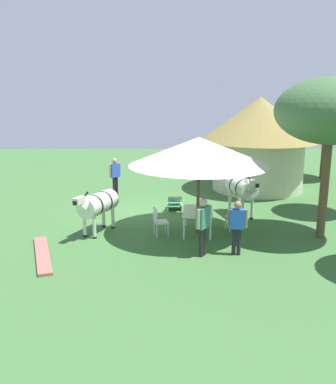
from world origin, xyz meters
name	(u,v)px	position (x,y,z in m)	size (l,w,h in m)	color
ground_plane	(154,213)	(0.00, 0.00, 0.00)	(36.00, 36.00, 0.00)	#3C6934
thatched_hut	(259,138)	(-3.96, 4.68, 2.37)	(5.29, 5.29, 4.20)	beige
shade_umbrella	(199,151)	(2.19, 1.43, 2.63)	(4.36, 4.36, 3.07)	brown
patio_dining_table	(198,213)	(2.19, 1.43, 0.66)	(1.58, 1.07, 0.74)	silver
patio_chair_near_lawn	(158,220)	(2.48, 0.19, 0.52)	(0.52, 0.51, 0.90)	silver
patio_chair_west_end	(236,215)	(1.94, 2.69, 0.52)	(0.51, 0.50, 0.90)	white
guest_beside_umbrella	(237,223)	(4.07, 2.35, 0.93)	(0.25, 0.55, 1.54)	black
guest_behind_table	(203,222)	(4.14, 1.41, 0.98)	(0.50, 0.42, 1.63)	black
standing_watcher	(115,173)	(-2.76, -1.74, 0.99)	(0.46, 0.46, 1.65)	black
striped_lounge_chair	(175,203)	(-0.46, 0.77, 0.26)	(0.82, 0.57, 0.63)	#3D9B6E
zebra_nearest_camera	(242,188)	(0.32, 3.17, 1.04)	(2.09, 1.01, 1.58)	silver
zebra_by_umbrella	(97,204)	(2.17, -1.75, 0.94)	(1.95, 1.20, 1.48)	silver
acacia_tree_far_lawn	(331,112)	(2.65, 5.22, 3.84)	(3.26, 3.26, 4.85)	brown
acacia_tree_left_background	(327,110)	(-6.23, 8.53, 3.50)	(2.90, 2.90, 4.38)	#4A3C24
brick_patio_kerb	(42,255)	(4.11, -3.00, 0.04)	(2.80, 0.36, 0.08)	#9D5E52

